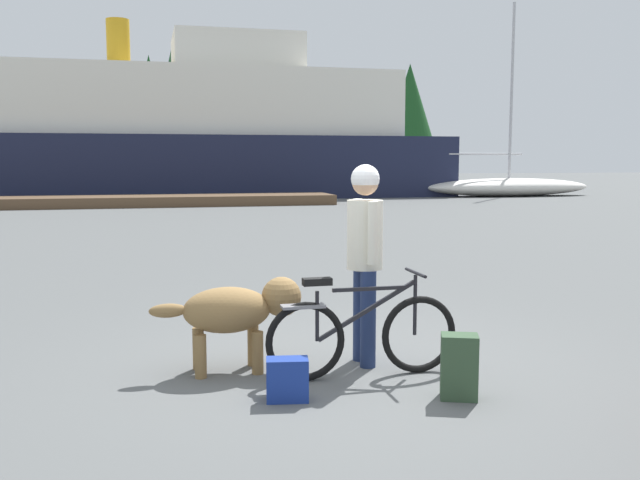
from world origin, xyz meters
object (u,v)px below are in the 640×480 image
backpack (459,367)px  sailboat_moored (509,186)px  person_cyclist (365,244)px  handbag_pannier (287,380)px  bicycle (362,334)px  dog (237,310)px  ferry_boat (188,136)px

backpack → sailboat_moored: 31.13m
person_cyclist → backpack: (0.43, -1.07, -0.84)m
person_cyclist → handbag_pannier: 1.50m
bicycle → sailboat_moored: (15.96, 26.36, 0.12)m
person_cyclist → dog: size_ratio=1.37×
dog → sailboat_moored: sailboat_moored is taller
bicycle → handbag_pannier: bicycle is taller
sailboat_moored → dog: bearing=-123.2°
ferry_boat → sailboat_moored: (15.58, -4.14, -2.49)m
dog → backpack: size_ratio=2.61×
sailboat_moored → handbag_pannier: bearing=-121.9°
backpack → sailboat_moored: (15.40, 27.05, 0.24)m
backpack → handbag_pannier: (-1.29, 0.27, -0.09)m
person_cyclist → dog: 1.26m
backpack → bicycle: bearing=129.3°
bicycle → dog: size_ratio=1.28×
sailboat_moored → person_cyclist: bearing=-121.3°
handbag_pannier → ferry_boat: (1.11, 30.93, 2.82)m
ferry_boat → dog: bearing=-92.6°
dog → sailboat_moored: 30.98m
person_cyclist → dog: bearing=177.2°
handbag_pannier → backpack: bearing=-11.8°
ferry_boat → sailboat_moored: bearing=-14.9°
backpack → ferry_boat: (-0.18, 31.20, 2.74)m
dog → backpack: (1.56, -1.12, -0.29)m
backpack → ferry_boat: 31.32m
person_cyclist → ferry_boat: (0.25, 30.13, 1.89)m
backpack → sailboat_moored: size_ratio=0.05×
bicycle → sailboat_moored: size_ratio=0.18×
person_cyclist → ferry_boat: 30.19m
backpack → handbag_pannier: backpack is taller
bicycle → ferry_boat: size_ratio=0.06×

